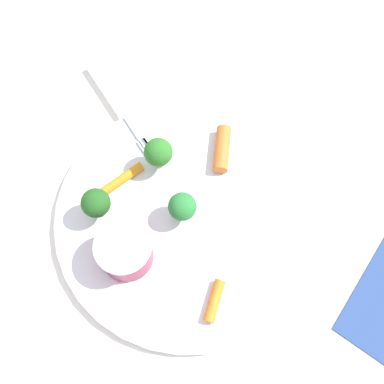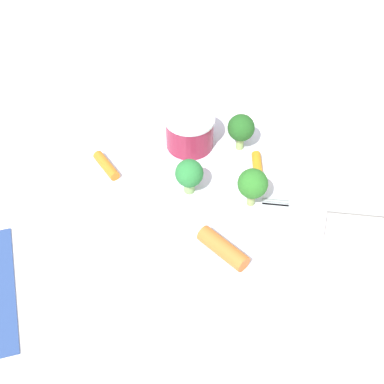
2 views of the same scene
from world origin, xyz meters
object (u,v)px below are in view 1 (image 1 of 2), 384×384
Objects in this scene: broccoli_floret_2 at (183,209)px; plate at (189,214)px; sauce_cup at (125,251)px; broccoli_floret_0 at (161,151)px; carrot_stick_2 at (123,179)px; carrot_stick_1 at (222,149)px; fork at (121,110)px; broccoli_floret_1 at (96,203)px; carrot_stick_0 at (214,301)px.

plate is at bearing 106.21° from broccoli_floret_2.
sauce_cup is 0.12m from broccoli_floret_0.
plate is at bearing 98.05° from sauce_cup.
plate is 0.03m from broccoli_floret_2.
broccoli_floret_2 is 0.08m from carrot_stick_2.
plate is 0.09m from carrot_stick_1.
carrot_stick_1 is at bearing 34.31° from fork.
plate is 5.64× the size of carrot_stick_2.
broccoli_floret_0 reaches higher than sauce_cup.
broccoli_floret_1 is 0.83× the size of carrot_stick_1.
carrot_stick_0 is 0.26m from fork.
carrot_stick_0 is at bearing -14.91° from plate.
plate is 5.29× the size of carrot_stick_1.
broccoli_floret_2 is at bearing 169.25° from carrot_stick_0.
broccoli_floret_0 reaches higher than carrot_stick_0.
broccoli_floret_0 is at bearing -107.64° from carrot_stick_1.
carrot_stick_1 is (0.02, 0.07, -0.02)m from broccoli_floret_0.
sauce_cup reaches higher than carrot_stick_2.
sauce_cup is 1.03× the size of carrot_stick_1.
sauce_cup is 0.09m from carrot_stick_2.
carrot_stick_1 reaches higher than plate.
carrot_stick_0 is at bearing 32.70° from sauce_cup.
carrot_stick_2 is 0.10m from fork.
broccoli_floret_2 is (-0.01, 0.07, 0.01)m from sauce_cup.
carrot_stick_0 is at bearing -4.50° from fork.
fork is (-0.25, 0.02, -0.00)m from carrot_stick_0.
broccoli_floret_2 is at bearing 97.14° from sauce_cup.
broccoli_floret_1 is at bearing -76.80° from broccoli_floret_0.
broccoli_floret_2 reaches higher than carrot_stick_0.
broccoli_floret_2 is at bearing -0.74° from fork.
sauce_cup reaches higher than carrot_stick_1.
carrot_stick_0 is at bearing 22.15° from broccoli_floret_1.
broccoli_floret_0 is 0.09m from broccoli_floret_1.
broccoli_floret_1 is 0.05m from carrot_stick_2.
sauce_cup is at bearing -23.17° from carrot_stick_2.
broccoli_floret_0 reaches higher than broccoli_floret_2.
fork is (-0.17, 0.07, -0.02)m from sauce_cup.
carrot_stick_1 is 1.06× the size of carrot_stick_2.
broccoli_floret_0 is 0.89× the size of carrot_stick_2.
carrot_stick_0 is at bearing -10.23° from broccoli_floret_0.
carrot_stick_2 is (-0.07, -0.04, -0.02)m from broccoli_floret_2.
broccoli_floret_2 reaches higher than fork.
broccoli_floret_2 reaches higher than plate.
broccoli_floret_2 reaches higher than carrot_stick_1.
broccoli_floret_1 is 0.16m from carrot_stick_1.
carrot_stick_0 is (0.16, -0.03, -0.02)m from broccoli_floret_0.
broccoli_floret_2 is at bearing -9.51° from broccoli_floret_0.
broccoli_floret_2 is at bearing 57.40° from broccoli_floret_1.
plate is at bearing 165.09° from carrot_stick_0.
plate is 6.36× the size of broccoli_floret_1.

